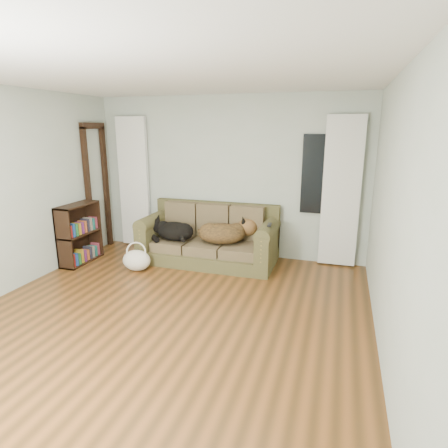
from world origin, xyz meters
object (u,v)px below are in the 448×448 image
(bookshelf, at_px, (79,232))
(dog_shepherd, at_px, (225,234))
(sofa, at_px, (208,235))
(dog_black_lab, at_px, (172,231))
(tote_bag, at_px, (137,260))

(bookshelf, bearing_deg, dog_shepherd, 12.29)
(sofa, xyz_separation_m, bookshelf, (-1.93, -0.62, 0.05))
(dog_black_lab, xyz_separation_m, dog_shepherd, (0.85, 0.08, 0.01))
(dog_shepherd, distance_m, bookshelf, 2.29)
(sofa, bearing_deg, dog_black_lab, -170.24)
(dog_shepherd, relative_size, bookshelf, 0.81)
(tote_bag, bearing_deg, dog_shepherd, 29.51)
(sofa, distance_m, dog_black_lab, 0.58)
(sofa, height_order, dog_black_lab, sofa)
(dog_shepherd, bearing_deg, sofa, -11.80)
(sofa, xyz_separation_m, tote_bag, (-0.90, -0.68, -0.29))
(tote_bag, height_order, bookshelf, bookshelf)
(sofa, bearing_deg, tote_bag, -142.82)
(dog_shepherd, distance_m, tote_bag, 1.39)
(dog_shepherd, bearing_deg, bookshelf, 6.62)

